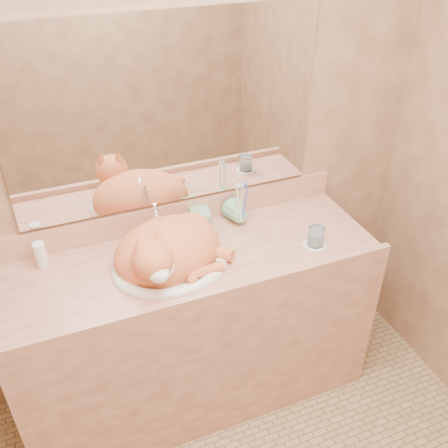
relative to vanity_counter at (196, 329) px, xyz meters
name	(u,v)px	position (x,y,z in m)	size (l,w,h in m)	color
wall_back	(168,145)	(0.00, 0.28, 0.82)	(2.40, 0.02, 2.50)	brown
vanity_counter	(196,329)	(0.00, 0.00, 0.00)	(1.60, 0.55, 0.85)	#9B5B45
mirror	(167,115)	(0.00, 0.26, 0.97)	(1.30, 0.02, 0.80)	white
sink_basin	(169,253)	(-0.10, -0.02, 0.50)	(0.47, 0.39, 0.15)	white
faucet	(157,226)	(-0.10, 0.16, 0.52)	(0.05, 0.13, 0.18)	white
cat	(167,249)	(-0.11, 0.00, 0.51)	(0.47, 0.38, 0.25)	#CF5C2F
soap_dispenser	(202,216)	(0.10, 0.16, 0.52)	(0.09, 0.09, 0.19)	#74BA92
toothbrush_cup	(242,218)	(0.28, 0.13, 0.48)	(0.11, 0.11, 0.10)	#74BA92
toothbrushes	(242,201)	(0.28, 0.13, 0.56)	(0.04, 0.04, 0.24)	white
saucer	(315,245)	(0.52, -0.12, 0.43)	(0.10, 0.10, 0.01)	white
water_glass	(316,236)	(0.52, -0.12, 0.48)	(0.07, 0.07, 0.08)	silver
lotion_bottle	(41,255)	(-0.59, 0.18, 0.48)	(0.05, 0.05, 0.12)	white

